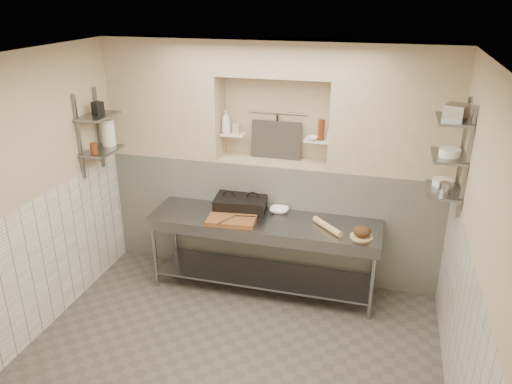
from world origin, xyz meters
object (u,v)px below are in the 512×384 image
(prep_table, at_px, (264,240))
(cutting_board, at_px, (232,219))
(mixing_bowl, at_px, (279,210))
(bread_loaf, at_px, (362,231))
(bottle_soap, at_px, (226,122))
(rolling_pin, at_px, (327,226))
(bowl_alcove, at_px, (312,138))
(jug_left, at_px, (108,133))
(panini_press, at_px, (241,203))

(prep_table, xyz_separation_m, cutting_board, (-0.33, -0.12, 0.28))
(prep_table, distance_m, mixing_bowl, 0.39)
(mixing_bowl, bearing_deg, cutting_board, -141.03)
(bread_loaf, xyz_separation_m, bottle_soap, (-1.69, 0.68, 0.88))
(prep_table, height_order, bread_loaf, bread_loaf)
(mixing_bowl, distance_m, rolling_pin, 0.66)
(cutting_board, relative_size, rolling_pin, 1.19)
(rolling_pin, distance_m, bowl_alcove, 1.03)
(rolling_pin, height_order, bread_loaf, bread_loaf)
(mixing_bowl, relative_size, jug_left, 0.72)
(bread_loaf, bearing_deg, cutting_board, 179.56)
(prep_table, xyz_separation_m, jug_left, (-1.87, 0.04, 1.12))
(bread_loaf, distance_m, jug_left, 3.06)
(rolling_pin, height_order, bottle_soap, bottle_soap)
(mixing_bowl, bearing_deg, prep_table, -116.03)
(jug_left, bearing_deg, panini_press, 6.30)
(rolling_pin, distance_m, bottle_soap, 1.71)
(bread_loaf, xyz_separation_m, bowl_alcove, (-0.66, 0.66, 0.76))
(prep_table, height_order, bowl_alcove, bowl_alcove)
(prep_table, bearing_deg, bottle_soap, 138.05)
(mixing_bowl, xyz_separation_m, bottle_soap, (-0.72, 0.30, 0.92))
(prep_table, distance_m, bottle_soap, 1.46)
(prep_table, bearing_deg, panini_press, 147.76)
(prep_table, xyz_separation_m, bottle_soap, (-0.60, 0.54, 1.21))
(rolling_pin, xyz_separation_m, bread_loaf, (0.37, -0.09, 0.03))
(prep_table, xyz_separation_m, bowl_alcove, (0.43, 0.53, 1.09))
(bread_loaf, bearing_deg, bottle_soap, 158.22)
(bowl_alcove, bearing_deg, cutting_board, -139.35)
(cutting_board, relative_size, bread_loaf, 2.93)
(cutting_board, bearing_deg, bottle_soap, 112.06)
(panini_press, xyz_separation_m, bread_loaf, (1.42, -0.34, -0.01))
(rolling_pin, bearing_deg, bread_loaf, -13.48)
(cutting_board, xyz_separation_m, mixing_bowl, (0.45, 0.37, 0.00))
(panini_press, bearing_deg, bowl_alcove, 16.79)
(panini_press, xyz_separation_m, bottle_soap, (-0.28, 0.34, 0.87))
(panini_press, distance_m, cutting_board, 0.33)
(cutting_board, height_order, rolling_pin, rolling_pin)
(bowl_alcove, distance_m, jug_left, 2.34)
(prep_table, bearing_deg, cutting_board, -160.00)
(panini_press, relative_size, bread_loaf, 3.50)
(mixing_bowl, relative_size, bowl_alcove, 1.64)
(bowl_alcove, bearing_deg, panini_press, -156.74)
(prep_table, distance_m, jug_left, 2.18)
(panini_press, distance_m, jug_left, 1.73)
(bottle_soap, bearing_deg, jug_left, -158.15)
(bowl_alcove, relative_size, jug_left, 0.44)
(bread_loaf, bearing_deg, jug_left, 176.70)
(rolling_pin, bearing_deg, panini_press, 166.50)
(bottle_soap, xyz_separation_m, bowl_alcove, (1.03, -0.01, -0.12))
(prep_table, height_order, jug_left, jug_left)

